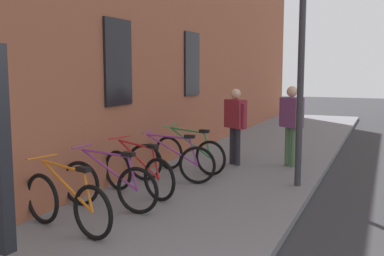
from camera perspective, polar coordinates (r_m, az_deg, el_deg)
The scene contains 10 objects.
ground at distance 8.26m, azimuth 21.15°, elevation -9.25°, with size 60.00×60.00×0.00m, color #2D2D30.
sidewalk_pavement at distance 10.59m, azimuth 6.50°, elevation -4.83°, with size 24.00×3.50×0.12m, color slate.
bicycle_nearest_sign at distance 6.45m, azimuth -15.24°, elevation -8.94°, with size 0.58×1.74×0.97m.
bicycle_beside_lamp at distance 7.27m, azimuth -10.27°, elevation -6.93°, with size 0.48×1.77×0.97m.
bicycle_mid_rack at distance 8.00m, azimuth -6.69°, elevation -5.55°, with size 0.69×1.70×0.97m.
bicycle_leaning_wall at distance 8.86m, azimuth -2.59°, elevation -4.23°, with size 0.48×1.76×0.97m.
bicycle_far_end at distance 9.68m, azimuth -0.32°, elevation -3.22°, with size 0.51×1.75×0.97m.
pedestrian_by_facade at distance 10.39m, azimuth 5.37°, elevation 1.15°, with size 0.46×0.58×1.72m.
pedestrian_near_bus at distance 10.42m, azimuth 12.17°, elevation 1.25°, with size 0.50×0.57×1.78m.
street_lamp at distance 8.70m, azimuth 13.52°, elevation 14.35°, with size 0.28×0.28×5.54m.
Camera 1 is at (-1.93, -1.18, 2.30)m, focal length 43.21 mm.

